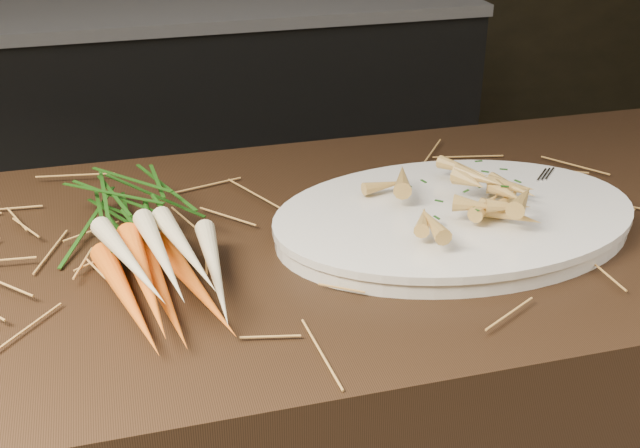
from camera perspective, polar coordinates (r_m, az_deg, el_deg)
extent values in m
cube|color=black|center=(3.05, -6.87, 7.34)|extent=(1.80, 0.60, 0.80)
cube|color=#99999E|center=(2.93, -7.34, 15.06)|extent=(1.82, 0.62, 0.04)
cone|color=#EA5809|center=(0.98, -13.49, -5.24)|extent=(0.08, 0.25, 0.03)
cone|color=#EA5809|center=(0.99, -11.19, -4.77)|extent=(0.06, 0.25, 0.03)
cone|color=#EA5809|center=(0.99, -8.92, -4.31)|extent=(0.09, 0.25, 0.03)
cone|color=#EA5809|center=(0.96, -12.34, -3.96)|extent=(0.06, 0.25, 0.03)
cone|color=#CBBD8E|center=(0.97, -13.36, -2.60)|extent=(0.09, 0.23, 0.04)
cone|color=#CBBD8E|center=(0.96, -11.19, -2.27)|extent=(0.05, 0.24, 0.04)
cone|color=#CBBD8E|center=(0.98, -9.51, -1.84)|extent=(0.07, 0.24, 0.04)
cone|color=#CBBD8E|center=(0.97, -7.45, -3.41)|extent=(0.03, 0.23, 0.03)
ellipsoid|color=#1D5711|center=(1.16, -13.85, 1.71)|extent=(0.18, 0.24, 0.08)
cube|color=silver|center=(1.21, 18.00, 1.38)|extent=(0.15, 0.15, 0.00)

